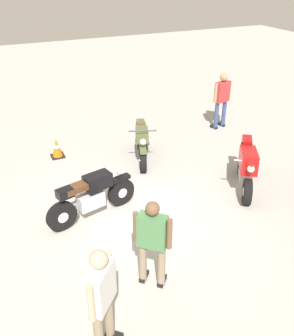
{
  "coord_description": "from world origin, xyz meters",
  "views": [
    {
      "loc": [
        2.36,
        6.25,
        4.83
      ],
      "look_at": [
        -0.65,
        -0.39,
        0.75
      ],
      "focal_mm": 40.1,
      "sensor_mm": 36.0,
      "label": 1
    }
  ],
  "objects": [
    {
      "name": "motorcycle_red_sportbike",
      "position": [
        -2.93,
        0.24,
        0.59
      ],
      "size": [
        1.24,
        1.73,
        1.14
      ],
      "rotation": [
        0.0,
        0.0,
        0.98
      ],
      "color": "black",
      "rests_on": "ground"
    },
    {
      "name": "person_in_red_shirt",
      "position": [
        -4.48,
        -3.12,
        1.04
      ],
      "size": [
        0.68,
        0.4,
        1.78
      ],
      "rotation": [
        0.0,
        0.0,
        4.94
      ],
      "color": "#384772",
      "rests_on": "ground"
    },
    {
      "name": "person_in_white_shirt",
      "position": [
        1.48,
        2.9,
        1.02
      ],
      "size": [
        0.55,
        0.57,
        1.76
      ],
      "rotation": [
        0.0,
        0.0,
        2.4
      ],
      "color": "gray",
      "rests_on": "ground"
    },
    {
      "name": "person_in_green_shirt",
      "position": [
        0.37,
        2.07,
        0.94
      ],
      "size": [
        0.55,
        0.54,
        1.65
      ],
      "rotation": [
        0.0,
        0.0,
        3.95
      ],
      "color": "gray",
      "rests_on": "ground"
    },
    {
      "name": "ground_plane",
      "position": [
        0.0,
        0.0,
        0.0
      ],
      "size": [
        40.0,
        40.0,
        0.0
      ],
      "primitive_type": "plane",
      "color": "#ADAAA3"
    },
    {
      "name": "motorcycle_olive_vintage",
      "position": [
        -1.3,
        -2.14,
        0.49
      ],
      "size": [
        0.97,
        1.88,
        1.07
      ],
      "rotation": [
        0.0,
        0.0,
        1.21
      ],
      "color": "black",
      "rests_on": "ground"
    },
    {
      "name": "traffic_cone",
      "position": [
        0.79,
        -3.24,
        0.26
      ],
      "size": [
        0.36,
        0.36,
        0.53
      ],
      "color": "black",
      "rests_on": "ground"
    },
    {
      "name": "motorcycle_black_cruiser",
      "position": [
        0.71,
        -0.16,
        0.52
      ],
      "size": [
        2.06,
        0.77,
        1.09
      ],
      "rotation": [
        0.0,
        0.0,
        3.39
      ],
      "color": "black",
      "rests_on": "ground"
    }
  ]
}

